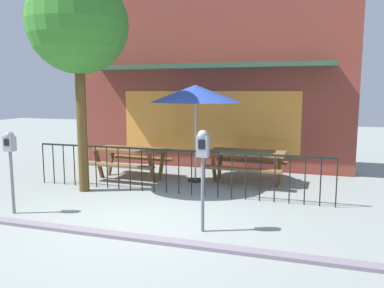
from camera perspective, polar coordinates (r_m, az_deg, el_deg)
The scene contains 10 objects.
ground at distance 6.63m, azimuth -8.81°, elevation -11.55°, with size 40.00×40.00×0.00m, color gray.
pub_storefront at distance 11.04m, azimuth 2.77°, elevation 11.94°, with size 7.88×1.26×5.99m.
patio_fence_front at distance 8.16m, azimuth -2.96°, elevation -2.93°, with size 6.64×0.04×0.97m.
picnic_table_left at distance 9.68m, azimuth -9.25°, elevation -1.61°, with size 1.87×1.46×0.79m.
picnic_table_right at distance 9.21m, azimuth 8.22°, elevation -2.07°, with size 1.86×1.44×0.79m.
patio_umbrella at distance 9.14m, azimuth 0.53°, elevation 7.51°, with size 2.15×2.15×2.35m.
parking_meter_near at distance 5.85m, azimuth 1.63°, elevation -1.49°, with size 0.18×0.17×1.61m.
parking_meter_far at distance 7.48m, azimuth -25.61°, elevation -0.86°, with size 0.18×0.17×1.50m.
street_tree at distance 8.69m, azimuth -16.72°, elevation 16.75°, with size 2.12×2.12×4.67m.
curb_edge at distance 6.09m, azimuth -11.60°, elevation -13.42°, with size 11.03×0.20×0.11m, color slate.
Camera 1 is at (2.80, -5.59, 2.20)m, focal length 35.59 mm.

